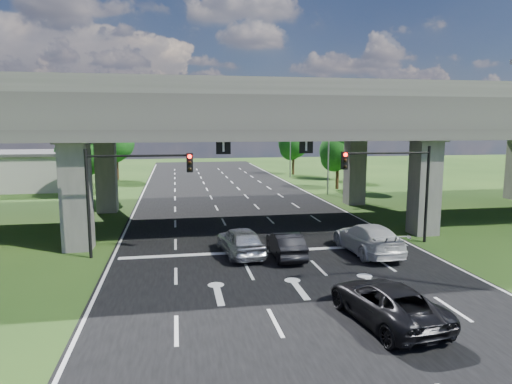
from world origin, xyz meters
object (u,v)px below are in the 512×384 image
object	(u,v)px
car_dark	(286,245)
car_trailing	(386,302)
signal_left	(129,182)
streetlight_far	(325,139)
car_white	(368,238)
streetlight_beyond	(288,136)
signal_right	(395,176)
car_silver	(241,241)

from	to	relation	value
car_dark	car_trailing	size ratio (longest dim) A/B	0.80
signal_left	car_trailing	world-z (taller)	signal_left
streetlight_far	car_white	world-z (taller)	streetlight_far
streetlight_far	car_dark	xyz separation A→B (m)	(-9.51, -21.87, -5.11)
streetlight_beyond	car_dark	world-z (taller)	streetlight_beyond
signal_left	car_trailing	bearing A→B (deg)	-46.32
signal_left	streetlight_far	size ratio (longest dim) A/B	0.60
streetlight_far	car_dark	distance (m)	24.39
streetlight_far	streetlight_beyond	xyz separation A→B (m)	(0.00, 16.00, 0.00)
signal_left	streetlight_far	world-z (taller)	streetlight_far
car_trailing	signal_right	bearing A→B (deg)	-125.39
signal_left	streetlight_beyond	world-z (taller)	streetlight_beyond
signal_left	signal_right	bearing A→B (deg)	0.00
car_silver	car_dark	world-z (taller)	car_silver
streetlight_far	signal_left	bearing A→B (deg)	-131.78
car_white	car_trailing	size ratio (longest dim) A/B	1.07
signal_left	streetlight_far	xyz separation A→B (m)	(17.92, 20.06, 1.66)
streetlight_far	streetlight_beyond	size ratio (longest dim) A/B	1.00
signal_right	car_white	bearing A→B (deg)	-144.20
car_silver	car_trailing	distance (m)	10.43
streetlight_far	car_dark	size ratio (longest dim) A/B	2.34
streetlight_beyond	car_dark	size ratio (longest dim) A/B	2.34
streetlight_far	car_dark	bearing A→B (deg)	-113.51
signal_left	car_silver	bearing A→B (deg)	-8.89
car_silver	car_dark	size ratio (longest dim) A/B	1.11
signal_left	streetlight_beyond	distance (m)	40.30
signal_left	streetlight_beyond	xyz separation A→B (m)	(17.92, 36.06, 1.66)
car_silver	streetlight_beyond	bearing A→B (deg)	-115.24
streetlight_beyond	car_silver	xyz separation A→B (m)	(-11.90, -37.00, -5.01)
signal_left	car_dark	distance (m)	9.27
signal_left	car_trailing	xyz separation A→B (m)	(10.08, -10.55, -3.41)
car_silver	car_white	size ratio (longest dim) A/B	0.83
streetlight_beyond	signal_right	bearing A→B (deg)	-93.61
streetlight_beyond	car_white	bearing A→B (deg)	-97.08
streetlight_beyond	car_dark	xyz separation A→B (m)	(-9.51, -37.87, -5.11)
car_dark	streetlight_far	bearing A→B (deg)	-112.50
car_silver	car_white	distance (m)	7.24
signal_left	car_silver	distance (m)	6.96
signal_right	signal_left	distance (m)	15.65
car_silver	car_trailing	xyz separation A→B (m)	(4.06, -9.61, -0.06)
signal_right	car_silver	bearing A→B (deg)	-174.41
signal_left	streetlight_far	distance (m)	26.95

